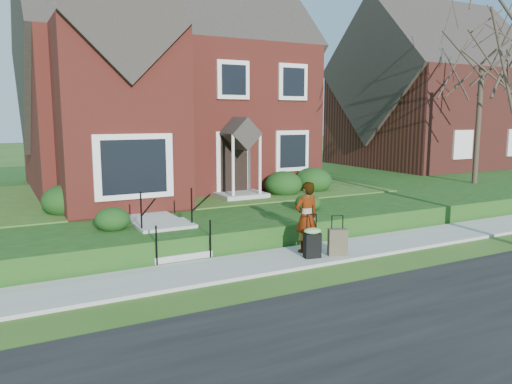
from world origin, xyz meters
TOP-DOWN VIEW (x-y plane):
  - ground at (0.00, 0.00)m, footprint 120.00×120.00m
  - street at (0.00, -5.00)m, footprint 60.00×6.00m
  - sidewalk at (0.00, 0.00)m, footprint 60.00×1.60m
  - terrace at (4.00, 10.90)m, footprint 44.00×20.00m
  - walkway at (-2.50, 5.00)m, footprint 1.20×6.00m
  - main_house at (-0.21, 9.61)m, footprint 10.40×10.20m
  - neighbour_house at (16.00, 11.00)m, footprint 9.40×8.00m
  - front_steps at (-2.50, 1.84)m, footprint 1.40×2.02m
  - foundation_shrubs at (0.34, 5.10)m, footprint 10.13×4.19m
  - woman at (0.42, 0.20)m, footprint 0.63×0.42m
  - suitcase_black at (0.25, -0.31)m, footprint 0.49×0.43m
  - suitcase_olive at (0.91, -0.41)m, footprint 0.51×0.41m
  - tree_gap at (11.50, 4.20)m, footprint 5.17×5.17m

SIDE VIEW (x-z plane):
  - ground at x=0.00m, z-range 0.00..0.00m
  - street at x=0.00m, z-range 0.00..0.01m
  - sidewalk at x=0.00m, z-range 0.00..0.08m
  - terrace at x=4.00m, z-range 0.00..0.60m
  - suitcase_olive at x=0.91m, z-range -0.08..0.89m
  - front_steps at x=-2.50m, z-range -0.28..1.22m
  - suitcase_black at x=0.25m, z-range -0.04..1.00m
  - walkway at x=-2.50m, z-range 0.60..0.66m
  - woman at x=0.42m, z-range 0.08..1.82m
  - foundation_shrubs at x=0.34m, z-range 0.56..1.55m
  - neighbour_house at x=16.00m, z-range 0.65..9.85m
  - main_house at x=-0.21m, z-range 0.56..9.96m
  - tree_gap at x=11.50m, z-range 2.07..9.46m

